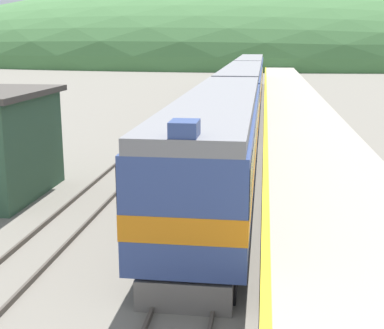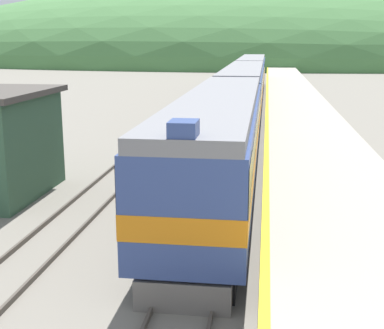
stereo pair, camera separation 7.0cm
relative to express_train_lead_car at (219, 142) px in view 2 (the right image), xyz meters
The scene contains 7 objects.
track_main 41.64m from the express_train_lead_car, 90.00° to the left, with size 1.52×180.00×0.16m.
track_siding 41.93m from the express_train_lead_car, 96.79° to the left, with size 1.52×180.00×0.16m.
platform 22.10m from the express_train_lead_car, 78.34° to the left, with size 5.31×140.00×1.07m.
distant_hills 130.14m from the express_train_lead_car, 90.00° to the left, with size 212.65×95.69×41.89m.
express_train_lead_car is the anchor object (origin of this frame).
carriage_second 22.30m from the express_train_lead_car, 90.00° to the left, with size 3.02×22.42×4.19m.
carriage_third 45.59m from the express_train_lead_car, 90.00° to the left, with size 3.02×22.42×4.19m.
Camera 2 is at (1.82, 7.41, 6.34)m, focal length 50.00 mm.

